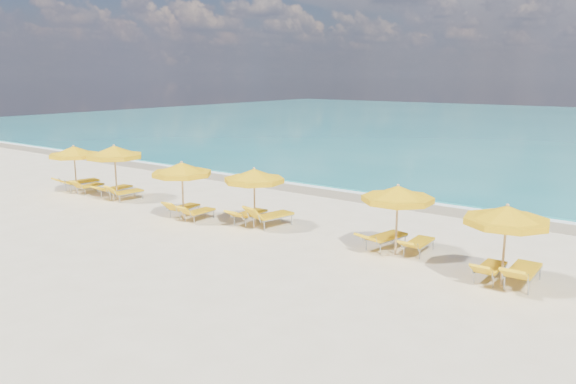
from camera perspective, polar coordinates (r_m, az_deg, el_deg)
The scene contains 23 objects.
ground_plane at distance 19.58m, azimuth -2.64°, elevation -4.16°, with size 120.00×120.00×0.00m, color beige.
ocean at distance 63.88m, azimuth 26.01°, elevation 5.83°, with size 120.00×80.00×0.30m, color #157579.
wet_sand_band at distance 25.55m, azimuth 7.96°, elevation -0.45°, with size 120.00×2.60×0.01m, color tan.
foam_line at distance 26.24m, azimuth 8.80°, elevation -0.15°, with size 120.00×1.20×0.03m, color white.
whitecap_near at distance 36.68m, azimuth 7.04°, elevation 3.31°, with size 14.00×0.36×0.05m, color white.
umbrella_1 at distance 27.52m, azimuth -20.93°, elevation 3.80°, with size 2.75×2.75×2.24m.
umbrella_2 at distance 25.48m, azimuth -17.23°, elevation 3.85°, with size 3.02×3.02×2.44m.
umbrella_3 at distance 21.23m, azimuth -10.74°, elevation 2.23°, with size 2.70×2.70×2.26m.
umbrella_4 at distance 19.88m, azimuth -3.46°, elevation 1.61°, with size 2.67×2.67×2.19m.
umbrella_5 at distance 17.08m, azimuth 11.09°, elevation -0.25°, with size 2.79×2.79×2.21m.
umbrella_6 at distance 15.30m, azimuth 21.33°, elevation -2.28°, with size 2.56×2.56×2.20m.
lounger_1_left at distance 28.44m, azimuth -20.32°, elevation 0.67°, with size 1.02×2.16×0.75m.
lounger_1_right at distance 27.62m, azimuth -19.51°, elevation 0.33°, with size 0.77×1.68×0.74m.
lounger_2_left at distance 26.38m, azimuth -17.11°, elevation 0.02°, with size 0.82×1.99×0.70m.
lounger_2_right at distance 25.56m, azimuth -16.03°, elevation -0.32°, with size 0.73×1.73×0.78m.
lounger_3_left at distance 22.18m, azimuth -10.54°, elevation -1.89°, with size 0.72×1.71×0.75m.
lounger_3_right at distance 21.45m, azimuth -9.05°, elevation -2.33°, with size 0.57×1.59×0.72m.
lounger_4_left at distance 20.79m, azimuth -3.94°, elevation -2.60°, with size 0.67×1.88×0.71m.
lounger_4_right at distance 20.28m, azimuth -1.64°, elevation -2.87°, with size 1.02×2.03×0.93m.
lounger_5_left at distance 18.02m, azimuth 9.83°, elevation -5.00°, with size 1.00×2.02×0.71m.
lounger_5_right at distance 17.77m, azimuth 13.09°, elevation -5.47°, with size 0.63×1.77×0.65m.
lounger_6_left at distance 16.10m, azimuth 19.81°, elevation -7.72°, with size 0.58×1.68×0.70m.
lounger_6_right at distance 15.98m, azimuth 22.71°, elevation -7.94°, with size 0.70×2.02×0.80m.
Camera 1 is at (11.98, -14.51, 5.41)m, focal length 35.00 mm.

